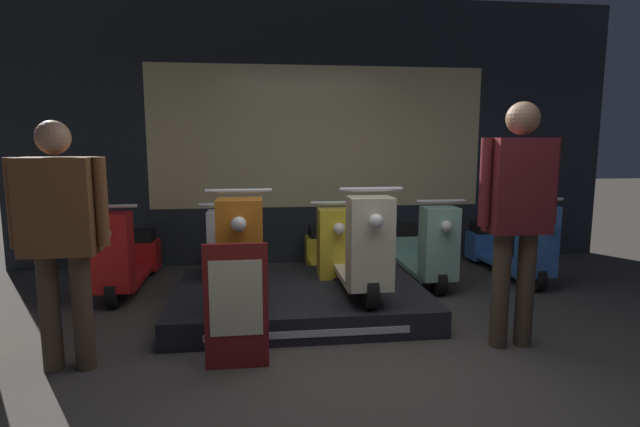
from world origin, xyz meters
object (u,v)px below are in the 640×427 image
at_px(scooter_backrow_3, 422,249).
at_px(person_left_browsing, 60,226).
at_px(scooter_display_left, 243,253).
at_px(scooter_backrow_2, 328,251).
at_px(scooter_backrow_1, 230,254).
at_px(scooter_backrow_4, 511,246).
at_px(scooter_backrow_0, 127,257).
at_px(person_right_browsing, 518,204).
at_px(price_sign_board, 236,306).
at_px(scooter_display_right, 357,250).

height_order(scooter_backrow_3, person_left_browsing, person_left_browsing).
bearing_deg(scooter_display_left, scooter_backrow_3, 25.81).
height_order(scooter_display_left, scooter_backrow_2, scooter_display_left).
distance_m(scooter_backrow_1, scooter_backrow_3, 2.05).
bearing_deg(scooter_backrow_4, person_left_browsing, -156.41).
distance_m(scooter_backrow_0, person_left_browsing, 1.87).
distance_m(person_left_browsing, person_right_browsing, 3.12).
bearing_deg(scooter_display_left, scooter_backrow_4, 17.42).
distance_m(person_left_browsing, price_sign_board, 1.24).
bearing_deg(scooter_backrow_1, person_right_browsing, -39.49).
distance_m(scooter_display_left, scooter_backrow_2, 1.28).
bearing_deg(scooter_backrow_3, person_right_browsing, -86.90).
bearing_deg(scooter_backrow_1, person_left_browsing, -118.85).
distance_m(scooter_backrow_1, scooter_backrow_4, 3.07).
height_order(scooter_backrow_3, price_sign_board, scooter_backrow_3).
bearing_deg(scooter_display_right, scooter_backrow_4, 25.41).
xyz_separation_m(scooter_backrow_0, person_right_browsing, (3.17, -1.77, 0.71)).
bearing_deg(scooter_backrow_2, person_left_browsing, -138.51).
relative_size(scooter_backrow_0, scooter_backrow_3, 1.00).
distance_m(scooter_display_left, scooter_backrow_1, 0.95).
bearing_deg(person_left_browsing, scooter_backrow_0, 91.65).
bearing_deg(scooter_display_left, price_sign_board, -91.01).
relative_size(scooter_backrow_1, scooter_backrow_4, 1.00).
height_order(scooter_display_right, scooter_backrow_2, scooter_display_right).
relative_size(scooter_backrow_0, scooter_backrow_2, 1.00).
bearing_deg(scooter_backrow_1, price_sign_board, -85.79).
bearing_deg(scooter_backrow_2, scooter_backrow_1, 180.00).
xyz_separation_m(scooter_backrow_4, person_right_browsing, (-0.93, -1.77, 0.71)).
relative_size(scooter_backrow_4, person_left_browsing, 0.96).
bearing_deg(scooter_display_right, price_sign_board, -135.95).
height_order(scooter_display_left, scooter_backrow_4, scooter_display_left).
distance_m(scooter_display_right, person_right_browsing, 1.40).
bearing_deg(price_sign_board, scooter_display_left, 88.99).
xyz_separation_m(scooter_display_right, scooter_backrow_1, (-1.15, 0.92, -0.22)).
height_order(scooter_backrow_2, scooter_backrow_4, same).
bearing_deg(scooter_backrow_2, scooter_display_right, -82.40).
bearing_deg(scooter_display_right, person_right_browsing, -40.49).
bearing_deg(scooter_backrow_0, person_right_browsing, -29.15).
height_order(scooter_backrow_4, price_sign_board, scooter_backrow_4).
xyz_separation_m(scooter_display_left, person_right_browsing, (1.99, -0.85, 0.49)).
height_order(scooter_display_left, person_right_browsing, person_right_browsing).
relative_size(scooter_display_left, person_right_browsing, 0.88).
relative_size(scooter_backrow_2, scooter_backrow_4, 1.00).
height_order(scooter_backrow_3, scooter_backrow_4, same).
distance_m(person_right_browsing, price_sign_board, 2.11).
height_order(scooter_backrow_2, scooter_backrow_3, same).
bearing_deg(scooter_backrow_2, scooter_display_left, -133.49).
bearing_deg(person_left_browsing, scooter_display_left, 37.02).
bearing_deg(scooter_backrow_2, scooter_backrow_4, 0.00).
xyz_separation_m(scooter_backrow_3, scooter_backrow_4, (1.02, 0.00, 0.00)).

